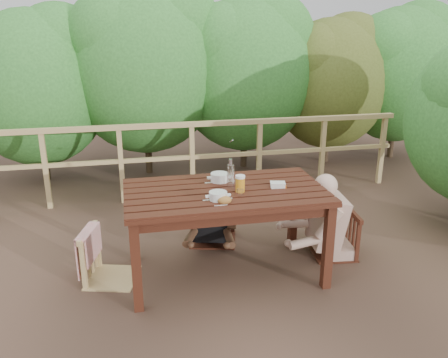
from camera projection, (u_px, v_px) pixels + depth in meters
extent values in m
plane|color=brown|center=(225.00, 272.00, 4.28)|extent=(60.00, 60.00, 0.00)
cube|color=#35170D|center=(225.00, 233.00, 4.15)|extent=(1.74, 0.98, 0.80)
cube|color=tan|center=(109.00, 234.00, 4.04)|extent=(0.54, 0.54, 0.89)
cube|color=#35170D|center=(213.00, 199.00, 4.77)|extent=(0.57, 0.57, 0.94)
cube|color=#35170D|center=(336.00, 215.00, 4.50)|extent=(0.46, 0.46, 0.84)
cube|color=tan|center=(192.00, 160.00, 5.97)|extent=(5.60, 0.10, 1.01)
cylinder|color=white|center=(218.00, 197.00, 3.78)|extent=(0.25, 0.25, 0.08)
cylinder|color=white|center=(220.00, 178.00, 4.21)|extent=(0.28, 0.28, 0.09)
ellipsoid|color=#AD7532|center=(225.00, 200.00, 3.73)|extent=(0.12, 0.09, 0.07)
cylinder|color=#C59012|center=(240.00, 184.00, 3.95)|extent=(0.08, 0.08, 0.16)
cylinder|color=silver|center=(230.00, 174.00, 4.05)|extent=(0.07, 0.07, 0.27)
cylinder|color=silver|center=(240.00, 193.00, 3.88)|extent=(0.06, 0.06, 0.07)
cube|color=silver|center=(278.00, 185.00, 4.08)|extent=(0.15, 0.12, 0.06)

